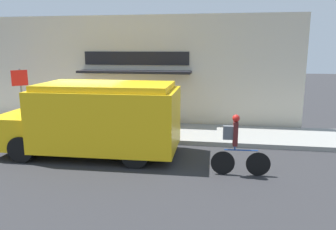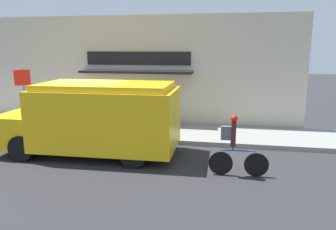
# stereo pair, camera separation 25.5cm
# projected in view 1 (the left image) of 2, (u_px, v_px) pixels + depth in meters

# --- Properties ---
(ground_plane) EXTENTS (70.00, 70.00, 0.00)m
(ground_plane) POSITION_uv_depth(u_px,v_px,m) (91.00, 141.00, 11.95)
(ground_plane) COLOR #2B2B2D
(sidewalk) EXTENTS (28.00, 2.68, 0.16)m
(sidewalk) POSITION_uv_depth(u_px,v_px,m) (104.00, 130.00, 13.23)
(sidewalk) COLOR gray
(sidewalk) RESTS_ON ground_plane
(storefront) EXTENTS (15.85, 0.96, 4.68)m
(storefront) POSITION_uv_depth(u_px,v_px,m) (114.00, 71.00, 14.20)
(storefront) COLOR beige
(storefront) RESTS_ON ground_plane
(school_bus) EXTENTS (5.62, 2.79, 2.27)m
(school_bus) POSITION_uv_depth(u_px,v_px,m) (97.00, 118.00, 10.20)
(school_bus) COLOR yellow
(school_bus) RESTS_ON ground_plane
(cyclist) EXTENTS (1.57, 0.21, 1.64)m
(cyclist) POSITION_uv_depth(u_px,v_px,m) (237.00, 146.00, 8.60)
(cyclist) COLOR black
(cyclist) RESTS_ON ground_plane
(stop_sign_post) EXTENTS (0.45, 0.45, 2.38)m
(stop_sign_post) POSITION_uv_depth(u_px,v_px,m) (21.00, 89.00, 12.78)
(stop_sign_post) COLOR slate
(stop_sign_post) RESTS_ON sidewalk
(trash_bin) EXTENTS (0.52, 0.52, 0.86)m
(trash_bin) POSITION_uv_depth(u_px,v_px,m) (157.00, 117.00, 13.20)
(trash_bin) COLOR #38383D
(trash_bin) RESTS_ON sidewalk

